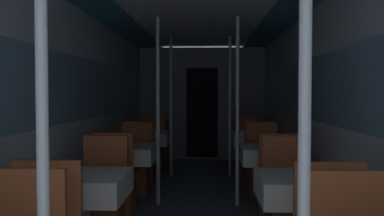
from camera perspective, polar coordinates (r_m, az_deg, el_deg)
wall_left at (r=4.77m, az=-15.19°, el=-0.27°), size 0.05×10.00×2.28m
wall_right at (r=4.69m, az=16.52°, el=-0.32°), size 0.05×10.00×2.28m
ceiling_panel at (r=4.64m, az=0.55°, el=13.93°), size 2.59×10.00×0.07m
bulkhead_far at (r=8.74m, az=1.35°, el=0.56°), size 2.54×0.09×2.28m
support_pole_left_0 at (r=1.69m, az=-19.27°, el=-5.84°), size 0.05×0.05×2.28m
dining_table_left_1 at (r=3.59m, az=-14.30°, el=-10.40°), size 0.69×0.69×0.72m
chair_left_far_1 at (r=4.21m, az=-11.94°, el=-12.74°), size 0.43×0.43×0.95m
dining_table_left_2 at (r=5.32m, az=-8.73°, el=-6.28°), size 0.69×0.69×0.72m
chair_left_near_2 at (r=4.81m, az=-10.05°, el=-10.85°), size 0.43×0.43×0.95m
chair_left_far_2 at (r=5.93m, az=-7.63°, el=-8.36°), size 0.43×0.43×0.95m
support_pole_left_2 at (r=5.20m, az=-4.56°, el=-0.44°), size 0.05×0.05×2.28m
dining_table_left_3 at (r=7.08m, az=-5.94°, el=-4.18°), size 0.69×0.69×0.72m
chair_left_near_3 at (r=6.55m, az=-6.67°, el=-7.36°), size 0.43×0.43×0.95m
chair_left_far_3 at (r=7.69m, az=-5.31°, el=-5.94°), size 0.43×0.43×0.95m
support_pole_left_3 at (r=7.00m, az=-2.81°, el=0.21°), size 0.05×0.05×2.28m
support_pole_right_0 at (r=1.61m, az=14.74°, el=-6.18°), size 0.05×0.05×2.28m
dining_table_right_1 at (r=3.52m, az=14.47°, el=-10.63°), size 0.69×0.69×0.72m
chair_right_far_1 at (r=4.15m, az=12.68°, el=-12.95°), size 0.43×0.43×0.95m
dining_table_right_2 at (r=5.27m, az=10.29°, el=-6.36°), size 0.69×0.69×0.72m
chair_right_near_2 at (r=4.76m, az=11.27°, el=-10.99°), size 0.43×0.43×0.95m
chair_right_far_2 at (r=5.89m, az=9.47°, el=-8.44°), size 0.43×0.43×0.95m
support_pole_right_2 at (r=5.18m, az=6.07°, el=-0.46°), size 0.05×0.05×2.28m
dining_table_right_3 at (r=7.05m, az=8.23°, el=-4.22°), size 0.69×0.69×0.72m
chair_right_near_3 at (r=6.51m, az=8.76°, el=-7.42°), size 0.43×0.43×0.95m
chair_right_far_3 at (r=7.66m, az=7.76°, el=-5.99°), size 0.43×0.43×0.95m
support_pole_right_3 at (r=6.98m, az=5.08°, el=0.20°), size 0.05×0.05×2.28m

